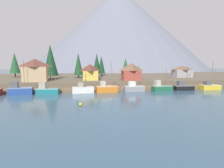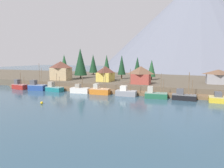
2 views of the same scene
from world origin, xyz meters
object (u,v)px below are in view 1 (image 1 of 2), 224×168
(house_tan, at_px, (35,70))
(house_red, at_px, (131,71))
(fishing_boat_green, at_px, (161,87))
(fishing_boat_yellow, at_px, (210,87))
(conifer_mid_left, at_px, (50,60))
(conifer_centre, at_px, (15,63))
(conifer_mid_right, at_px, (101,65))
(conifer_back_left, at_px, (49,63))
(fishing_boat_teal, at_px, (47,90))
(fishing_boat_grey, at_px, (134,88))
(conifer_near_right, at_px, (78,64))
(conifer_near_left, at_px, (97,63))
(fishing_boat_orange, at_px, (106,88))
(fishing_boat_black, at_px, (183,87))
(conifer_back_right, at_px, (126,66))
(fishing_boat_white, at_px, (83,89))
(fishing_boat_blue, at_px, (20,90))
(house_grey, at_px, (182,71))
(house_yellow, at_px, (90,72))
(channel_buoy, at_px, (80,104))

(house_tan, relative_size, house_red, 1.21)
(fishing_boat_green, relative_size, house_tan, 0.87)
(fishing_boat_yellow, height_order, conifer_mid_left, conifer_mid_left)
(fishing_boat_green, xyz_separation_m, conifer_centre, (-52.90, 34.27, 7.72))
(conifer_mid_right, bearing_deg, conifer_back_left, 174.39)
(fishing_boat_teal, relative_size, conifer_centre, 0.60)
(fishing_boat_teal, relative_size, conifer_back_left, 0.60)
(fishing_boat_grey, distance_m, conifer_near_right, 31.86)
(conifer_near_left, bearing_deg, fishing_boat_orange, -89.19)
(fishing_boat_black, bearing_deg, fishing_boat_orange, -178.44)
(house_tan, distance_m, conifer_mid_left, 10.76)
(fishing_boat_orange, bearing_deg, fishing_boat_grey, -1.70)
(fishing_boat_teal, xyz_separation_m, conifer_back_right, (29.49, 25.65, 6.28))
(fishing_boat_white, distance_m, fishing_boat_black, 32.31)
(fishing_boat_green, bearing_deg, house_red, 115.41)
(fishing_boat_green, height_order, house_red, house_red)
(fishing_boat_blue, height_order, conifer_near_right, conifer_near_right)
(house_grey, bearing_deg, conifer_centre, 169.35)
(house_yellow, relative_size, conifer_near_left, 0.70)
(conifer_mid_right, bearing_deg, fishing_boat_blue, -125.55)
(house_yellow, distance_m, channel_buoy, 33.17)
(conifer_back_right, relative_size, conifer_centre, 0.77)
(fishing_boat_teal, bearing_deg, fishing_boat_yellow, 6.81)
(conifer_near_left, bearing_deg, fishing_boat_green, -54.27)
(fishing_boat_black, bearing_deg, fishing_boat_white, -178.48)
(fishing_boat_grey, bearing_deg, house_tan, 158.31)
(house_red, distance_m, conifer_back_right, 14.49)
(house_red, xyz_separation_m, channel_buoy, (-18.93, -28.85, -5.32))
(conifer_back_left, bearing_deg, house_grey, -19.45)
(conifer_near_left, height_order, conifer_near_right, conifer_near_right)
(fishing_boat_white, relative_size, conifer_back_left, 0.59)
(conifer_mid_right, xyz_separation_m, conifer_back_right, (8.99, -13.12, -0.49))
(fishing_boat_grey, relative_size, house_yellow, 1.14)
(fishing_boat_white, xyz_separation_m, channel_buoy, (-1.01, -17.67, -0.71))
(house_red, relative_size, conifer_mid_right, 0.71)
(fishing_boat_orange, bearing_deg, fishing_boat_teal, 177.45)
(fishing_boat_green, bearing_deg, house_grey, 42.78)
(fishing_boat_orange, distance_m, conifer_mid_right, 39.33)
(fishing_boat_blue, height_order, channel_buoy, fishing_boat_blue)
(conifer_back_right, xyz_separation_m, conifer_centre, (-47.67, 8.59, 1.47))
(fishing_boat_blue, height_order, conifer_mid_left, conifer_mid_left)
(channel_buoy, bearing_deg, fishing_boat_yellow, 22.24)
(fishing_boat_blue, xyz_separation_m, house_grey, (60.71, 20.79, 3.79))
(conifer_mid_right, xyz_separation_m, channel_buoy, (-11.41, -56.28, -7.50))
(channel_buoy, bearing_deg, conifer_mid_left, 105.10)
(house_tan, bearing_deg, house_yellow, 8.00)
(house_tan, bearing_deg, conifer_back_left, 88.02)
(fishing_boat_black, bearing_deg, fishing_boat_green, -176.61)
(fishing_boat_blue, distance_m, house_red, 37.30)
(house_red, xyz_separation_m, conifer_back_left, (-32.49, 29.89, 2.86))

